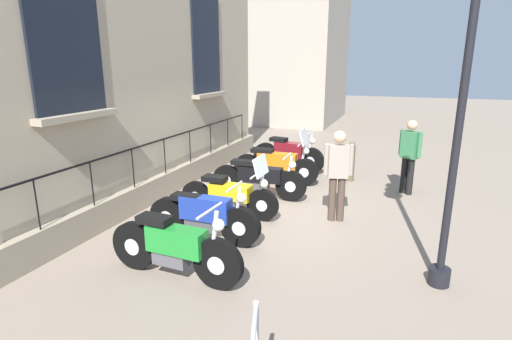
{
  "coord_description": "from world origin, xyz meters",
  "views": [
    {
      "loc": [
        2.5,
        -7.29,
        2.9
      ],
      "look_at": [
        -0.25,
        0.0,
        0.8
      ],
      "focal_mm": 28.08,
      "sensor_mm": 36.0,
      "label": 1
    }
  ],
  "objects": [
    {
      "name": "ground_plane",
      "position": [
        0.0,
        0.0,
        0.0
      ],
      "size": [
        60.0,
        60.0,
        0.0
      ],
      "primitive_type": "plane",
      "color": "gray"
    },
    {
      "name": "building_facade",
      "position": [
        -2.8,
        0.0,
        3.27
      ],
      "size": [
        0.82,
        10.5,
        6.7
      ],
      "color": "tan",
      "rests_on": "ground_plane"
    },
    {
      "name": "motorcycle_green",
      "position": [
        -0.31,
        -3.0,
        0.45
      ],
      "size": [
        2.07,
        0.61,
        1.1
      ],
      "color": "black",
      "rests_on": "ground_plane"
    },
    {
      "name": "motorcycle_blue",
      "position": [
        -0.51,
        -1.76,
        0.42
      ],
      "size": [
        2.01,
        0.58,
        1.02
      ],
      "color": "black",
      "rests_on": "ground_plane"
    },
    {
      "name": "motorcycle_yellow",
      "position": [
        -0.56,
        -0.61,
        0.42
      ],
      "size": [
        2.04,
        0.69,
        1.24
      ],
      "color": "black",
      "rests_on": "ground_plane"
    },
    {
      "name": "motorcycle_black",
      "position": [
        -0.43,
        0.63,
        0.43
      ],
      "size": [
        2.16,
        0.6,
        1.0
      ],
      "color": "black",
      "rests_on": "ground_plane"
    },
    {
      "name": "motorcycle_orange",
      "position": [
        -0.41,
        1.83,
        0.46
      ],
      "size": [
        2.15,
        0.69,
        1.36
      ],
      "color": "black",
      "rests_on": "ground_plane"
    },
    {
      "name": "motorcycle_maroon",
      "position": [
        -0.46,
        3.06,
        0.46
      ],
      "size": [
        2.08,
        0.73,
        1.09
      ],
      "color": "black",
      "rests_on": "ground_plane"
    },
    {
      "name": "bollard",
      "position": [
        1.29,
        2.65,
        0.5
      ],
      "size": [
        0.18,
        0.18,
        1.0
      ],
      "color": "brown",
      "rests_on": "ground_plane"
    },
    {
      "name": "pedestrian_standing",
      "position": [
        1.41,
        -0.12,
        0.97
      ],
      "size": [
        0.52,
        0.3,
        1.72
      ],
      "color": "#47382D",
      "rests_on": "ground_plane"
    },
    {
      "name": "pedestrian_walking",
      "position": [
        2.62,
        2.06,
        0.96
      ],
      "size": [
        0.47,
        0.37,
        1.69
      ],
      "color": "black",
      "rests_on": "ground_plane"
    },
    {
      "name": "distant_building",
      "position": [
        -3.09,
        13.05,
        5.68
      ],
      "size": [
        4.44,
        6.17,
        11.36
      ],
      "color": "#9E9384",
      "rests_on": "ground_plane"
    }
  ]
}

